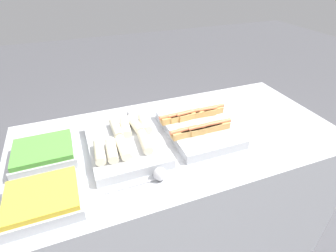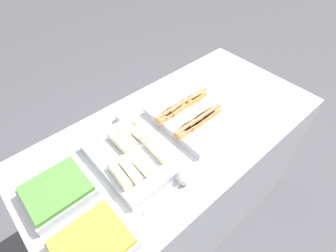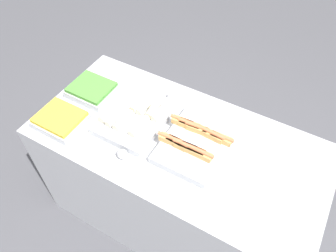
{
  "view_description": "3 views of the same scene",
  "coord_description": "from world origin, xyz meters",
  "px_view_note": "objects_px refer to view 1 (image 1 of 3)",
  "views": [
    {
      "loc": [
        -0.47,
        -1.05,
        1.76
      ],
      "look_at": [
        -0.07,
        0.0,
        1.02
      ],
      "focal_mm": 28.0,
      "sensor_mm": 36.0,
      "label": 1
    },
    {
      "loc": [
        -0.7,
        -0.71,
        2.01
      ],
      "look_at": [
        -0.07,
        0.0,
        1.02
      ],
      "focal_mm": 28.0,
      "sensor_mm": 36.0,
      "label": 2
    },
    {
      "loc": [
        0.54,
        -1.06,
        2.44
      ],
      "look_at": [
        -0.07,
        0.0,
        1.02
      ],
      "focal_mm": 35.0,
      "sensor_mm": 36.0,
      "label": 3
    }
  ],
  "objects_px": {
    "serving_spoon_near": "(157,175)",
    "tray_side_back": "(44,153)",
    "tray_hotdogs": "(198,126)",
    "serving_spoon_far": "(129,115)",
    "tray_side_front": "(43,200)",
    "tray_wraps": "(125,142)"
  },
  "relations": [
    {
      "from": "tray_side_front",
      "to": "serving_spoon_far",
      "type": "distance_m",
      "value": 0.69
    },
    {
      "from": "tray_hotdogs",
      "to": "tray_side_front",
      "type": "height_order",
      "value": "tray_hotdogs"
    },
    {
      "from": "tray_hotdogs",
      "to": "tray_side_back",
      "type": "xyz_separation_m",
      "value": [
        -0.78,
        0.05,
        -0.0
      ]
    },
    {
      "from": "serving_spoon_near",
      "to": "tray_side_back",
      "type": "bearing_deg",
      "value": 144.64
    },
    {
      "from": "tray_wraps",
      "to": "serving_spoon_near",
      "type": "xyz_separation_m",
      "value": [
        0.08,
        -0.27,
        -0.01
      ]
    },
    {
      "from": "tray_wraps",
      "to": "serving_spoon_far",
      "type": "distance_m",
      "value": 0.28
    },
    {
      "from": "tray_hotdogs",
      "to": "tray_wraps",
      "type": "xyz_separation_m",
      "value": [
        -0.4,
        -0.0,
        -0.0
      ]
    },
    {
      "from": "tray_side_back",
      "to": "serving_spoon_far",
      "type": "relative_size",
      "value": 0.97
    },
    {
      "from": "tray_side_front",
      "to": "tray_side_back",
      "type": "bearing_deg",
      "value": 90.0
    },
    {
      "from": "tray_hotdogs",
      "to": "tray_side_front",
      "type": "distance_m",
      "value": 0.81
    },
    {
      "from": "tray_hotdogs",
      "to": "tray_side_front",
      "type": "relative_size",
      "value": 1.62
    },
    {
      "from": "tray_wraps",
      "to": "serving_spoon_near",
      "type": "relative_size",
      "value": 1.72
    },
    {
      "from": "tray_side_back",
      "to": "serving_spoon_near",
      "type": "distance_m",
      "value": 0.55
    },
    {
      "from": "tray_wraps",
      "to": "tray_hotdogs",
      "type": "bearing_deg",
      "value": 0.02
    },
    {
      "from": "tray_side_back",
      "to": "tray_side_front",
      "type": "bearing_deg",
      "value": -90.0
    },
    {
      "from": "tray_wraps",
      "to": "tray_side_front",
      "type": "bearing_deg",
      "value": -146.86
    },
    {
      "from": "tray_side_back",
      "to": "serving_spoon_far",
      "type": "xyz_separation_m",
      "value": [
        0.46,
        0.21,
        -0.01
      ]
    },
    {
      "from": "tray_side_front",
      "to": "serving_spoon_far",
      "type": "relative_size",
      "value": 0.97
    },
    {
      "from": "tray_wraps",
      "to": "serving_spoon_near",
      "type": "bearing_deg",
      "value": -74.24
    },
    {
      "from": "serving_spoon_far",
      "to": "tray_side_back",
      "type": "bearing_deg",
      "value": -155.43
    },
    {
      "from": "tray_wraps",
      "to": "serving_spoon_near",
      "type": "height_order",
      "value": "tray_wraps"
    },
    {
      "from": "tray_wraps",
      "to": "tray_side_back",
      "type": "relative_size",
      "value": 1.62
    }
  ]
}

